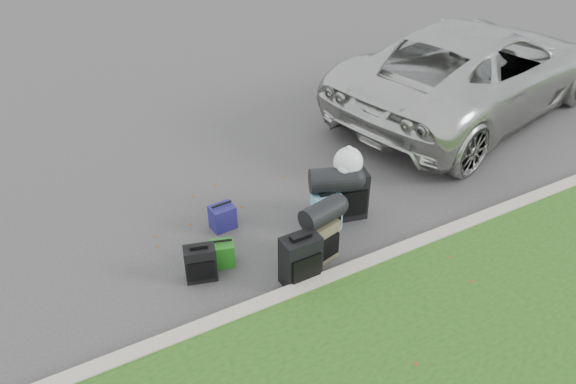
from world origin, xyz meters
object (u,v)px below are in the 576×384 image
suitcase_small_black (201,263)px  tote_green (222,254)px  suv (475,69)px  suitcase_olive (321,241)px  suitcase_teal (326,212)px  tote_navy (223,217)px  suitcase_large_black_right (350,195)px  suitcase_large_black_left (300,260)px

suitcase_small_black → tote_green: bearing=35.8°
suv → suitcase_olive: size_ratio=10.58×
suitcase_teal → tote_navy: (-1.17, 0.67, -0.10)m
suitcase_olive → suitcase_large_black_right: 0.97m
tote_green → tote_navy: bearing=83.6°
suv → suitcase_olive: bearing=102.2°
suitcase_teal → suitcase_large_black_right: size_ratio=0.78×
suitcase_large_black_right → suitcase_olive: bearing=-131.1°
suitcase_small_black → suitcase_teal: bearing=19.8°
suitcase_olive → suitcase_teal: size_ratio=1.03×
suitcase_olive → suitcase_large_black_left: bearing=-164.8°
suitcase_olive → tote_green: size_ratio=1.75×
suitcase_small_black → suitcase_teal: (1.78, 0.12, 0.04)m
suv → suitcase_olive: (-4.54, -2.23, -0.53)m
suitcase_large_black_left → suitcase_teal: size_ratio=1.21×
suitcase_teal → tote_navy: bearing=160.7°
suitcase_small_black → suitcase_large_black_right: (2.19, 0.20, 0.11)m
suitcase_large_black_left → suitcase_olive: 0.48m
suv → suitcase_small_black: size_ratio=12.75×
suitcase_small_black → suitcase_large_black_right: bearing=21.2°
suitcase_large_black_left → suitcase_olive: size_ratio=1.17×
suitcase_large_black_right → tote_navy: 1.70m
suitcase_small_black → suitcase_large_black_left: suitcase_large_black_left is taller
suitcase_large_black_left → suitcase_teal: (0.80, 0.71, -0.05)m
suv → suitcase_small_black: bearing=93.5°
suitcase_small_black → suitcase_olive: bearing=1.5°
suv → suitcase_teal: bearing=98.9°
suitcase_small_black → suitcase_olive: suitcase_olive is taller
suitcase_olive → suitcase_teal: (0.38, 0.48, -0.01)m
suitcase_teal → suitcase_large_black_right: suitcase_large_black_right is taller
suitcase_small_black → tote_navy: bearing=68.2°
suitcase_teal → suv: bearing=33.0°
suitcase_small_black → tote_navy: size_ratio=1.38×
suitcase_large_black_left → suv: bearing=25.8°
suv → tote_navy: bearing=87.6°
suitcase_small_black → tote_navy: (0.61, 0.78, -0.06)m
suitcase_teal → suitcase_large_black_left: bearing=-128.0°
suv → suitcase_large_black_right: suv is taller
suitcase_large_black_left → suitcase_large_black_right: size_ratio=0.94×
suitcase_olive → tote_navy: (-0.79, 1.15, -0.11)m
suitcase_large_black_left → tote_navy: bearing=104.5°
suitcase_large_black_right → tote_green: bearing=-163.9°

